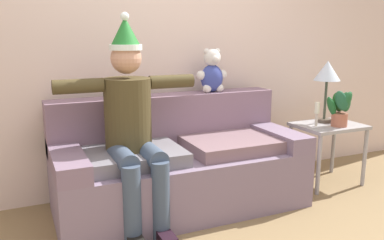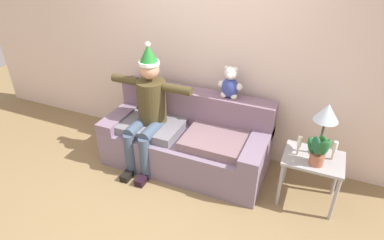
{
  "view_description": "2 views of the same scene",
  "coord_description": "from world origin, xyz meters",
  "px_view_note": "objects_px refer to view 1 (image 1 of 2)",
  "views": [
    {
      "loc": [
        -1.16,
        -1.84,
        1.38
      ],
      "look_at": [
        0.06,
        0.91,
        0.73
      ],
      "focal_mm": 37.57,
      "sensor_mm": 36.0,
      "label": 1
    },
    {
      "loc": [
        1.36,
        -1.97,
        2.57
      ],
      "look_at": [
        0.12,
        0.91,
        0.71
      ],
      "focal_mm": 30.41,
      "sensor_mm": 36.0,
      "label": 2
    }
  ],
  "objects_px": {
    "couch": "(178,165)",
    "candle_tall": "(317,111)",
    "side_table": "(328,133)",
    "table_lamp": "(327,74)",
    "teddy_bear": "(212,72)",
    "person_seated": "(132,121)",
    "candle_short": "(341,108)",
    "potted_plant": "(340,108)"
  },
  "relations": [
    {
      "from": "teddy_bear",
      "to": "couch",
      "type": "bearing_deg",
      "value": -148.94
    },
    {
      "from": "teddy_bear",
      "to": "table_lamp",
      "type": "xyz_separation_m",
      "value": [
        1.05,
        -0.26,
        -0.03
      ]
    },
    {
      "from": "person_seated",
      "to": "table_lamp",
      "type": "distance_m",
      "value": 1.92
    },
    {
      "from": "table_lamp",
      "to": "potted_plant",
      "type": "relative_size",
      "value": 1.67
    },
    {
      "from": "candle_tall",
      "to": "teddy_bear",
      "type": "bearing_deg",
      "value": 156.68
    },
    {
      "from": "couch",
      "to": "potted_plant",
      "type": "bearing_deg",
      "value": -7.66
    },
    {
      "from": "side_table",
      "to": "teddy_bear",
      "type": "bearing_deg",
      "value": 161.12
    },
    {
      "from": "couch",
      "to": "side_table",
      "type": "relative_size",
      "value": 3.29
    },
    {
      "from": "person_seated",
      "to": "candle_tall",
      "type": "height_order",
      "value": "person_seated"
    },
    {
      "from": "table_lamp",
      "to": "candle_short",
      "type": "distance_m",
      "value": 0.35
    },
    {
      "from": "side_table",
      "to": "table_lamp",
      "type": "xyz_separation_m",
      "value": [
        0.02,
        0.09,
        0.54
      ]
    },
    {
      "from": "table_lamp",
      "to": "candle_tall",
      "type": "relative_size",
      "value": 2.62
    },
    {
      "from": "candle_tall",
      "to": "candle_short",
      "type": "xyz_separation_m",
      "value": [
        0.33,
        0.06,
        -0.0
      ]
    },
    {
      "from": "person_seated",
      "to": "candle_tall",
      "type": "bearing_deg",
      "value": 1.71
    },
    {
      "from": "side_table",
      "to": "candle_short",
      "type": "relative_size",
      "value": 2.81
    },
    {
      "from": "couch",
      "to": "candle_short",
      "type": "distance_m",
      "value": 1.66
    },
    {
      "from": "side_table",
      "to": "table_lamp",
      "type": "height_order",
      "value": "table_lamp"
    },
    {
      "from": "person_seated",
      "to": "candle_tall",
      "type": "xyz_separation_m",
      "value": [
        1.71,
        0.05,
        -0.07
      ]
    },
    {
      "from": "couch",
      "to": "table_lamp",
      "type": "xyz_separation_m",
      "value": [
        1.48,
        -0.0,
        0.68
      ]
    },
    {
      "from": "couch",
      "to": "person_seated",
      "type": "distance_m",
      "value": 0.63
    },
    {
      "from": "teddy_bear",
      "to": "candle_tall",
      "type": "height_order",
      "value": "teddy_bear"
    },
    {
      "from": "person_seated",
      "to": "table_lamp",
      "type": "height_order",
      "value": "person_seated"
    },
    {
      "from": "side_table",
      "to": "candle_short",
      "type": "xyz_separation_m",
      "value": [
        0.17,
        0.04,
        0.22
      ]
    },
    {
      "from": "candle_short",
      "to": "candle_tall",
      "type": "bearing_deg",
      "value": -169.78
    },
    {
      "from": "candle_short",
      "to": "table_lamp",
      "type": "bearing_deg",
      "value": 159.94
    },
    {
      "from": "table_lamp",
      "to": "candle_tall",
      "type": "xyz_separation_m",
      "value": [
        -0.19,
        -0.11,
        -0.31
      ]
    },
    {
      "from": "teddy_bear",
      "to": "candle_short",
      "type": "bearing_deg",
      "value": -14.63
    },
    {
      "from": "potted_plant",
      "to": "candle_short",
      "type": "distance_m",
      "value": 0.2
    },
    {
      "from": "table_lamp",
      "to": "candle_tall",
      "type": "bearing_deg",
      "value": -149.51
    },
    {
      "from": "teddy_bear",
      "to": "candle_short",
      "type": "distance_m",
      "value": 1.29
    },
    {
      "from": "teddy_bear",
      "to": "side_table",
      "type": "xyz_separation_m",
      "value": [
        1.03,
        -0.35,
        -0.57
      ]
    },
    {
      "from": "couch",
      "to": "table_lamp",
      "type": "height_order",
      "value": "table_lamp"
    },
    {
      "from": "potted_plant",
      "to": "couch",
      "type": "bearing_deg",
      "value": 172.34
    },
    {
      "from": "couch",
      "to": "candle_tall",
      "type": "bearing_deg",
      "value": -5.18
    },
    {
      "from": "teddy_bear",
      "to": "side_table",
      "type": "height_order",
      "value": "teddy_bear"
    },
    {
      "from": "person_seated",
      "to": "candle_short",
      "type": "height_order",
      "value": "person_seated"
    },
    {
      "from": "couch",
      "to": "teddy_bear",
      "type": "bearing_deg",
      "value": 31.06
    },
    {
      "from": "candle_tall",
      "to": "candle_short",
      "type": "distance_m",
      "value": 0.34
    },
    {
      "from": "candle_tall",
      "to": "candle_short",
      "type": "relative_size",
      "value": 1.03
    },
    {
      "from": "couch",
      "to": "table_lamp",
      "type": "bearing_deg",
      "value": -0.18
    },
    {
      "from": "person_seated",
      "to": "teddy_bear",
      "type": "height_order",
      "value": "person_seated"
    },
    {
      "from": "teddy_bear",
      "to": "side_table",
      "type": "relative_size",
      "value": 0.64
    }
  ]
}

